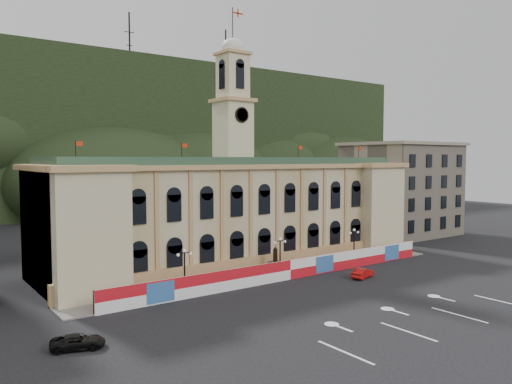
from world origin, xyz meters
TOP-DOWN VIEW (x-y plane):
  - ground at (0.00, 0.00)m, footprint 260.00×260.00m
  - lane_markings at (0.00, -5.00)m, footprint 26.00×10.00m
  - hill_ridge at (0.03, 121.99)m, footprint 230.00×80.00m
  - city_hall at (0.00, 27.63)m, footprint 56.20×17.60m
  - side_building_right at (43.00, 30.93)m, footprint 21.00×17.00m
  - hoarding_fence at (0.06, 15.07)m, footprint 50.00×0.44m
  - pavement at (0.00, 17.75)m, footprint 56.00×5.50m
  - statue at (0.00, 18.00)m, footprint 1.40×1.40m
  - lamp_left at (-14.00, 17.00)m, footprint 1.96×0.44m
  - lamp_center at (0.00, 17.00)m, footprint 1.96×0.44m
  - lamp_right at (14.00, 17.00)m, footprint 1.96×0.44m
  - red_sedan at (8.10, 10.02)m, footprint 3.34×4.63m
  - black_suv at (-28.90, 7.28)m, footprint 4.67×5.54m

SIDE VIEW (x-z plane):
  - ground at x=0.00m, z-range 0.00..0.00m
  - lane_markings at x=0.00m, z-range -0.01..0.01m
  - pavement at x=0.00m, z-range 0.00..0.16m
  - black_suv at x=-28.90m, z-range 0.00..1.19m
  - red_sedan at x=8.10m, z-range 0.00..1.30m
  - statue at x=0.00m, z-range -0.67..3.05m
  - hoarding_fence at x=0.06m, z-range 0.00..2.50m
  - lamp_left at x=-14.00m, z-range 0.50..5.65m
  - lamp_center at x=0.00m, z-range 0.50..5.65m
  - lamp_right at x=14.00m, z-range 0.50..5.65m
  - city_hall at x=0.00m, z-range -10.70..26.40m
  - side_building_right at x=43.00m, z-range 0.03..18.63m
  - hill_ridge at x=0.03m, z-range -12.52..51.48m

